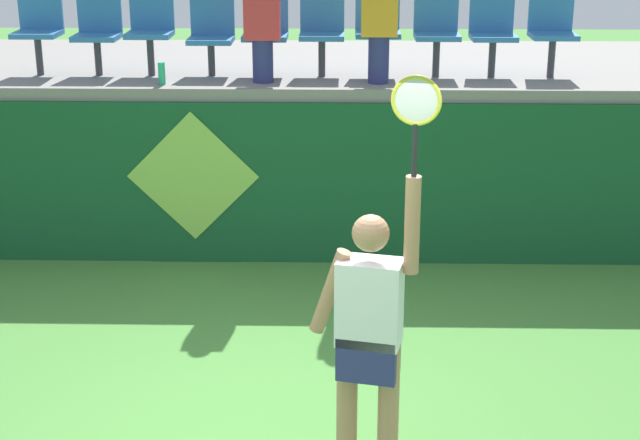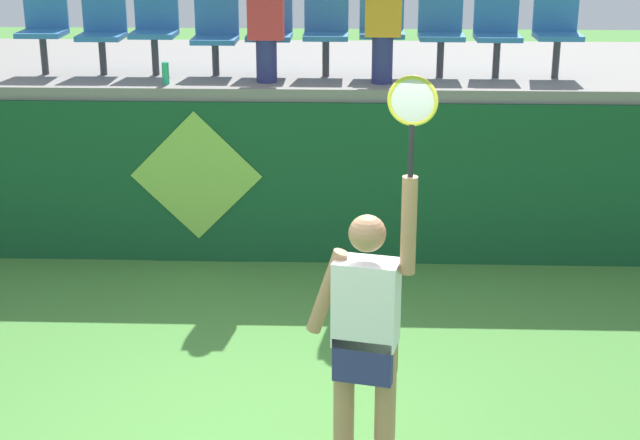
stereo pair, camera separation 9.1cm
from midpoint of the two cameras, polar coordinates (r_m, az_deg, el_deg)
name	(u,v)px [view 1 (the left image)]	position (r m, az deg, el deg)	size (l,w,h in m)	color
court_back_wall	(292,182)	(9.43, -1.94, 2.24)	(12.55, 0.20, 1.59)	#144C28
spectator_platform	(298,67)	(10.67, -1.55, 8.95)	(12.55, 3.06, 0.12)	gray
tennis_player	(370,333)	(5.86, 2.49, -6.63)	(0.74, 0.34, 2.54)	white
water_bottle	(162,74)	(9.50, -9.53, 8.46)	(0.07, 0.07, 0.21)	#26B272
stadium_chair_0	(39,27)	(10.29, -16.41, 10.80)	(0.44, 0.42, 0.82)	#38383D
stadium_chair_1	(98,27)	(10.13, -13.14, 10.94)	(0.44, 0.42, 0.85)	#38383D
stadium_chair_2	(151,26)	(10.01, -10.16, 11.14)	(0.44, 0.42, 0.86)	#38383D
stadium_chair_3	(211,32)	(9.92, -6.64, 10.89)	(0.44, 0.42, 0.78)	#38383D
stadium_chair_4	(266,28)	(9.85, -3.48, 11.17)	(0.44, 0.42, 0.84)	#38383D
stadium_chair_5	(322,28)	(9.82, -0.15, 11.17)	(0.44, 0.42, 0.83)	#38383D
stadium_chair_6	(378,27)	(9.82, 3.13, 11.20)	(0.44, 0.42, 0.82)	#38383D
stadium_chair_7	(437,28)	(9.86, 6.58, 11.10)	(0.44, 0.42, 0.83)	#38383D
stadium_chair_8	(493,29)	(9.92, 9.81, 10.96)	(0.44, 0.42, 0.82)	#38383D
stadium_chair_9	(552,25)	(10.03, 13.19, 11.06)	(0.44, 0.42, 0.91)	#38383D
spectator_0	(379,19)	(9.39, 3.22, 11.68)	(0.34, 0.20, 1.16)	navy
spectator_1	(262,26)	(9.45, -3.69, 11.26)	(0.34, 0.20, 1.03)	navy
wall_signage_mount	(197,261)	(9.69, -7.50, -2.42)	(1.27, 0.01, 1.51)	#144C28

